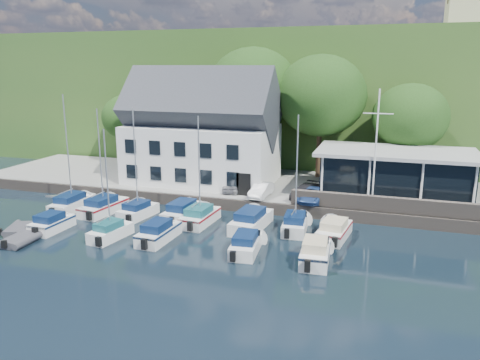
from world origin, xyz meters
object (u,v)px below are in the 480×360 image
Objects in this scene: boat_r1_2 at (136,168)px; boat_r1_4 at (199,168)px; harbor_building at (202,137)px; boat_r2_4 at (315,250)px; car_white at (261,190)px; dinghy_1 at (21,238)px; boat_r1_7 at (334,229)px; dinghy_0 at (18,228)px; flagpole at (376,150)px; boat_r1_0 at (68,159)px; boat_r1_5 at (251,218)px; boat_r2_3 at (246,242)px; car_dgrey at (305,191)px; boat_r2_1 at (107,182)px; boat_r1_6 at (297,174)px; boat_r1_1 at (100,161)px; car_silver at (230,183)px; boat_r1_3 at (183,210)px; car_blue at (313,194)px; boat_r2_0 at (52,221)px; boat_r2_2 at (159,231)px; club_pavilion at (395,174)px.

boat_r1_4 is (5.48, 0.01, 0.33)m from boat_r1_2.
harbor_building reaches higher than boat_r2_4.
dinghy_1 is (-13.79, -13.18, -1.24)m from car_white.
boat_r1_7 is 23.34m from dinghy_0.
flagpole is at bearing 69.14° from boat_r2_4.
boat_r1_0 reaches higher than boat_r1_5.
boat_r2_3 is (10.60, -4.38, -3.46)m from boat_r1_2.
car_dgrey reaches higher than boat_r1_7.
boat_r1_4 is 11.06m from boat_r1_7.
boat_r2_1 reaches higher than dinghy_0.
boat_r2_3 is at bearing -133.16° from boat_r1_7.
boat_r1_4 is at bearing 179.47° from boat_r1_6.
harbor_building is at bearing 153.30° from boat_r1_7.
boat_r1_1 is at bearing 161.84° from boat_r2_4.
boat_r1_0 is 1.55× the size of boat_r1_7.
dinghy_0 is at bearing -163.82° from boat_r2_1.
harbor_building is at bearing 68.16° from boat_r1_1.
harbor_building is 5.06× the size of dinghy_0.
car_silver is 0.57× the size of boat_r1_3.
car_dgrey is 0.44× the size of boat_r1_4.
harbor_building is at bearing 65.92° from dinghy_1.
car_silver is 0.64× the size of boat_r1_7.
boat_r1_4 is (-3.46, -5.50, 2.87)m from car_white.
boat_r1_3 is 5.86m from boat_r1_5.
boat_r1_5 is at bearing -100.94° from car_dgrey.
boat_r1_4 is 11.42m from boat_r2_4.
car_dgrey is 1.23m from car_blue.
car_white reaches higher than dinghy_1.
flagpole is at bearing 38.69° from boat_r2_1.
car_white is at bearing -151.18° from car_dgrey.
boat_r1_2 is 7.47m from boat_r2_0.
boat_r1_0 is 2.87× the size of dinghy_1.
boat_r2_3 is at bearing 9.38° from dinghy_1.
car_dgrey is 0.72× the size of boat_r2_4.
car_blue is 0.62× the size of boat_r1_7.
car_dgrey is at bearing 124.04° from boat_r1_7.
boat_r1_5 is at bearing 41.19° from boat_r2_2.
flagpole reaches higher than boat_r1_4.
car_white is 10.98m from boat_r2_2.
club_pavilion is 2.28× the size of boat_r1_7.
dinghy_1 is (-5.48, -2.67, -3.80)m from boat_r2_1.
club_pavilion is 1.47× the size of boat_r1_0.
boat_r1_5 is 2.51× the size of dinghy_0.
boat_r1_3 is 0.73× the size of boat_r1_4.
boat_r1_6 is 1.51× the size of boat_r2_2.
boat_r2_4 reaches higher than boat_r2_2.
dinghy_0 is at bearing -150.71° from club_pavilion.
boat_r1_3 and boat_r2_4 have the same top height.
boat_r1_2 is (3.29, -0.07, -0.34)m from boat_r1_1.
boat_r1_7 is (10.40, -0.03, -3.76)m from boat_r1_4.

